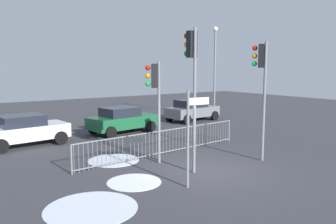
% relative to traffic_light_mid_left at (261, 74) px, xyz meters
% --- Properties ---
extents(ground_plane, '(60.00, 60.00, 0.00)m').
position_rel_traffic_light_mid_left_xyz_m(ground_plane, '(-2.58, 0.09, -3.42)').
color(ground_plane, '#38383D').
extents(traffic_light_mid_left, '(0.45, 0.49, 4.67)m').
position_rel_traffic_light_mid_left_xyz_m(traffic_light_mid_left, '(0.00, 0.00, 0.00)').
color(traffic_light_mid_left, slate).
rests_on(traffic_light_mid_left, ground).
extents(traffic_light_foreground_right, '(0.52, 0.41, 3.92)m').
position_rel_traffic_light_mid_left_xyz_m(traffic_light_foreground_right, '(-3.59, 2.04, -0.55)').
color(traffic_light_foreground_right, slate).
rests_on(traffic_light_foreground_right, ground).
extents(traffic_light_mid_right, '(0.34, 0.57, 5.01)m').
position_rel_traffic_light_mid_left_xyz_m(traffic_light_mid_right, '(-3.16, 0.36, 0.24)').
color(traffic_light_mid_right, slate).
rests_on(traffic_light_mid_right, ground).
extents(direction_sign_post, '(0.79, 0.15, 3.01)m').
position_rel_traffic_light_mid_left_xyz_m(direction_sign_post, '(-4.20, -0.85, -1.73)').
color(direction_sign_post, slate).
rests_on(direction_sign_post, ground).
extents(pedestrian_guard_railing, '(8.39, 0.82, 1.07)m').
position_rel_traffic_light_mid_left_xyz_m(pedestrian_guard_railing, '(-2.60, 2.84, -2.86)').
color(pedestrian_guard_railing, slate).
rests_on(pedestrian_guard_railing, ground).
extents(car_white_near, '(3.97, 2.28, 1.47)m').
position_rel_traffic_light_mid_left_xyz_m(car_white_near, '(-7.05, 8.03, -2.65)').
color(car_white_near, silver).
rests_on(car_white_near, ground).
extents(car_green_far, '(4.00, 2.37, 1.47)m').
position_rel_traffic_light_mid_left_xyz_m(car_green_far, '(-1.83, 8.25, -2.65)').
color(car_green_far, '#195933').
rests_on(car_green_far, ground).
extents(car_grey_mid, '(3.96, 2.26, 1.47)m').
position_rel_traffic_light_mid_left_xyz_m(car_grey_mid, '(4.22, 9.46, -2.65)').
color(car_grey_mid, slate).
rests_on(car_grey_mid, ground).
extents(street_lamp, '(0.36, 0.36, 6.57)m').
position_rel_traffic_light_mid_left_xyz_m(street_lamp, '(6.52, 9.72, 0.62)').
color(street_lamp, slate).
rests_on(street_lamp, ground).
extents(snow_patch_kerb, '(2.45, 2.45, 0.01)m').
position_rel_traffic_light_mid_left_xyz_m(snow_patch_kerb, '(-7.34, -0.67, -3.41)').
color(snow_patch_kerb, silver).
rests_on(snow_patch_kerb, ground).
extents(snow_patch_island, '(2.03, 2.03, 0.01)m').
position_rel_traffic_light_mid_left_xyz_m(snow_patch_island, '(-4.78, 3.27, -3.41)').
color(snow_patch_island, silver).
rests_on(snow_patch_island, ground).
extents(snow_patch_verge, '(1.76, 1.76, 0.01)m').
position_rel_traffic_light_mid_left_xyz_m(snow_patch_verge, '(-5.40, 0.50, -3.41)').
color(snow_patch_verge, white).
rests_on(snow_patch_verge, ground).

